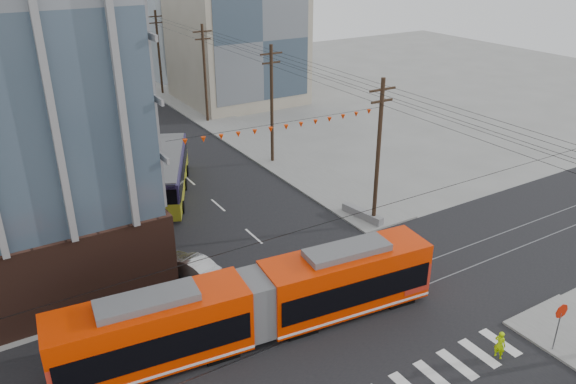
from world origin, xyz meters
name	(u,v)px	position (x,y,z in m)	size (l,w,h in m)	color
ground	(381,347)	(0.00, 0.00, 0.00)	(160.00, 160.00, 0.00)	slate
bg_bldg_ne_near	(236,37)	(16.00, 48.00, 8.00)	(14.00, 14.00, 16.00)	gray
bg_bldg_ne_far	(190,25)	(18.00, 68.00, 7.00)	(16.00, 16.00, 14.00)	#8C99A5
utility_pole_far	(159,53)	(8.50, 56.00, 5.50)	(0.30, 0.30, 11.00)	black
streetcar	(255,305)	(-5.11, 4.24, 1.98)	(20.56, 2.89, 3.96)	red
city_bus	(168,174)	(-2.40, 24.36, 1.70)	(2.60, 11.99, 3.40)	#251E43
parked_car_silver	(190,266)	(-5.82, 11.60, 0.69)	(1.46, 4.19, 1.38)	#A9A9A9
parked_car_white	(151,214)	(-5.48, 19.92, 0.66)	(1.85, 4.55, 1.32)	silver
parked_car_grey	(131,198)	(-5.84, 23.61, 0.65)	(2.16, 4.68, 1.30)	#494949
pedestrian	(500,345)	(4.57, -3.68, 0.79)	(0.58, 0.38, 1.59)	#A8DB03
stop_sign	(557,330)	(7.34, -4.85, 1.36)	(0.83, 0.83, 2.73)	#C31600
jersey_barrier	(362,215)	(8.30, 12.08, 0.37)	(0.84, 3.72, 0.74)	gray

